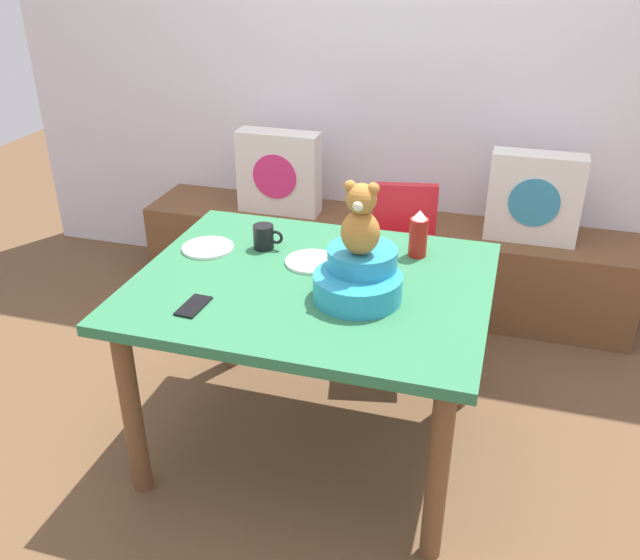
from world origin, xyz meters
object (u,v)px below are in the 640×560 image
at_px(book_stack, 398,215).
at_px(cell_phone, 194,306).
at_px(pillow_floral_left, 279,173).
at_px(highchair, 404,248).
at_px(coffee_mug, 264,237).
at_px(dinner_plate_near, 208,248).
at_px(pillow_floral_right, 534,198).
at_px(ketchup_bottle, 418,234).
at_px(dining_table, 312,304).
at_px(infant_seat_teal, 359,277).
at_px(teddy_bear, 361,220).
at_px(dinner_plate_far, 312,262).

bearing_deg(book_stack, cell_phone, -104.65).
bearing_deg(pillow_floral_left, highchair, -28.75).
bearing_deg(coffee_mug, dinner_plate_near, -160.56).
height_order(pillow_floral_right, ketchup_bottle, ketchup_bottle).
height_order(pillow_floral_left, cell_phone, pillow_floral_left).
xyz_separation_m(coffee_mug, cell_phone, (-0.06, -0.50, -0.04)).
bearing_deg(book_stack, coffee_mug, -108.02).
relative_size(book_stack, dinner_plate_near, 1.00).
relative_size(ketchup_bottle, dinner_plate_near, 0.92).
distance_m(dining_table, infant_seat_teal, 0.26).
relative_size(teddy_bear, dinner_plate_near, 1.25).
height_order(pillow_floral_left, coffee_mug, pillow_floral_left).
xyz_separation_m(infant_seat_teal, ketchup_bottle, (0.14, 0.37, 0.02)).
bearing_deg(pillow_floral_left, book_stack, 1.84).
height_order(pillow_floral_left, pillow_floral_right, same).
bearing_deg(teddy_bear, pillow_floral_left, 120.01).
distance_m(ketchup_bottle, cell_phone, 0.89).
xyz_separation_m(highchair, dinner_plate_near, (-0.66, -0.69, 0.22)).
height_order(book_stack, cell_phone, cell_phone).
bearing_deg(dinner_plate_near, book_stack, 63.94).
bearing_deg(coffee_mug, teddy_bear, -31.35).
distance_m(pillow_floral_left, teddy_bear, 1.54).
bearing_deg(dining_table, book_stack, 86.10).
xyz_separation_m(dining_table, teddy_bear, (0.19, -0.06, 0.38)).
height_order(pillow_floral_left, dining_table, pillow_floral_left).
relative_size(dining_table, infant_seat_teal, 3.79).
height_order(highchair, dinner_plate_far, highchair).
bearing_deg(dinner_plate_near, pillow_floral_right, 42.30).
height_order(dining_table, teddy_bear, teddy_bear).
relative_size(pillow_floral_left, highchair, 0.56).
bearing_deg(dinner_plate_far, book_stack, 83.61).
relative_size(dinner_plate_near, dinner_plate_far, 1.00).
bearing_deg(teddy_bear, ketchup_bottle, 69.57).
bearing_deg(pillow_floral_right, teddy_bear, -113.44).
distance_m(teddy_bear, dinner_plate_near, 0.73).
distance_m(coffee_mug, cell_phone, 0.50).
bearing_deg(pillow_floral_right, pillow_floral_left, 180.00).
bearing_deg(highchair, coffee_mug, -126.11).
xyz_separation_m(pillow_floral_right, coffee_mug, (-1.01, -1.03, 0.11)).
bearing_deg(teddy_bear, book_stack, 94.32).
distance_m(book_stack, ketchup_bottle, 1.03).
distance_m(book_stack, infant_seat_teal, 1.36).
distance_m(book_stack, dinner_plate_far, 1.16).
bearing_deg(pillow_floral_left, cell_phone, -80.87).
bearing_deg(coffee_mug, book_stack, 71.98).
height_order(pillow_floral_left, ketchup_bottle, ketchup_bottle).
height_order(pillow_floral_right, dinner_plate_near, pillow_floral_right).
height_order(infant_seat_teal, dinner_plate_far, infant_seat_teal).
height_order(pillow_floral_left, infant_seat_teal, same).
bearing_deg(coffee_mug, cell_phone, -97.23).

